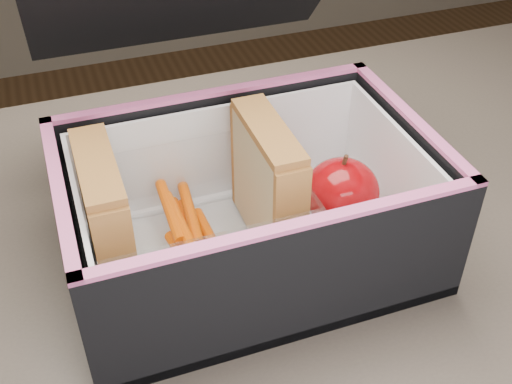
# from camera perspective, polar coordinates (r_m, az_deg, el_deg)

# --- Properties ---
(kitchen_table) EXTENTS (1.20, 0.80, 0.75)m
(kitchen_table) POSITION_cam_1_polar(r_m,az_deg,el_deg) (0.63, 6.36, -13.83)
(kitchen_table) COLOR brown
(kitchen_table) RESTS_ON ground
(lunch_bag) EXTENTS (0.30, 0.33, 0.26)m
(lunch_bag) POSITION_cam_1_polar(r_m,az_deg,el_deg) (0.54, -0.85, -0.47)
(lunch_bag) COLOR black
(lunch_bag) RESTS_ON kitchen_table
(plastic_tub) EXTENTS (0.18, 0.13, 0.07)m
(plastic_tub) POSITION_cam_1_polar(r_m,az_deg,el_deg) (0.54, -5.76, -2.60)
(plastic_tub) COLOR white
(plastic_tub) RESTS_ON lunch_bag
(sandwich_left) EXTENTS (0.03, 0.10, 0.11)m
(sandwich_left) POSITION_cam_1_polar(r_m,az_deg,el_deg) (0.52, -13.15, -2.39)
(sandwich_left) COLOR tan
(sandwich_left) RESTS_ON plastic_tub
(sandwich_right) EXTENTS (0.03, 0.10, 0.11)m
(sandwich_right) POSITION_cam_1_polar(r_m,az_deg,el_deg) (0.54, 1.03, 0.74)
(sandwich_right) COLOR tan
(sandwich_right) RESTS_ON plastic_tub
(carrot_sticks) EXTENTS (0.05, 0.15, 0.03)m
(carrot_sticks) POSITION_cam_1_polar(r_m,az_deg,el_deg) (0.56, -6.11, -3.38)
(carrot_sticks) COLOR #DA4808
(carrot_sticks) RESTS_ON plastic_tub
(paper_napkin) EXTENTS (0.11, 0.11, 0.01)m
(paper_napkin) POSITION_cam_1_polar(r_m,az_deg,el_deg) (0.59, 7.15, -2.51)
(paper_napkin) COLOR white
(paper_napkin) RESTS_ON lunch_bag
(red_apple) EXTENTS (0.08, 0.08, 0.07)m
(red_apple) POSITION_cam_1_polar(r_m,az_deg,el_deg) (0.57, 7.62, -0.05)
(red_apple) COLOR #7C0002
(red_apple) RESTS_ON paper_napkin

